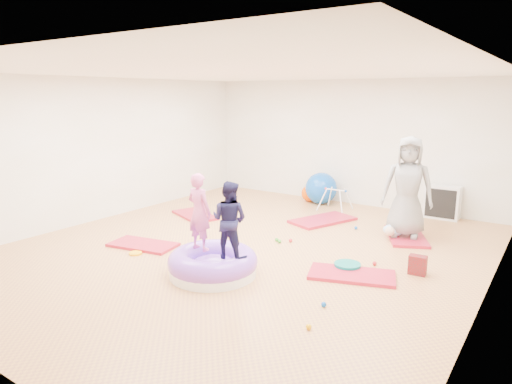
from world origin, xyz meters
The scene contains 19 objects.
room centered at (0.00, 0.00, 1.40)m, with size 7.01×8.01×2.81m.
gym_mat_front_left centered at (-1.50, -0.84, 0.02)m, with size 1.11×0.56×0.05m, color red.
gym_mat_mid_left centered at (-2.07, 1.08, 0.02)m, with size 1.11×0.55×0.05m, color red.
gym_mat_center_back centered at (0.30, 2.21, 0.03)m, with size 1.30×0.65×0.05m, color red.
gym_mat_right centered at (1.88, -0.10, 0.02)m, with size 1.17×0.58×0.05m, color red.
gym_mat_rear_right centered at (1.97, 2.10, 0.03)m, with size 1.21×0.60×0.05m, color red.
inflatable_cushion centered at (0.25, -1.13, 0.15)m, with size 1.25×1.25×0.39m.
child_pink centered at (0.00, -1.10, 0.91)m, with size 0.40×0.26×1.10m, color #E15F9F.
child_navy centered at (0.54, -1.11, 0.89)m, with size 0.51×0.40×1.05m, color #161438.
adult_caregiver centered at (1.96, 2.04, 0.92)m, with size 0.85×0.55×1.74m, color gray.
infant centered at (1.79, 1.88, 0.15)m, with size 0.34×0.35×0.20m.
ball_pit_balls centered at (0.84, 0.00, 0.03)m, with size 2.40×3.86×0.06m.
exercise_ball_blue centered at (-0.42, 3.56, 0.36)m, with size 0.72×0.72×0.72m, color blue.
exercise_ball_orange centered at (-0.73, 3.60, 0.20)m, with size 0.39×0.39×0.39m, color #EA4D00.
infant_play_gym centered at (0.13, 3.14, 0.32)m, with size 0.62×0.59×0.48m.
cube_shelf centered at (2.18, 3.79, 0.34)m, with size 0.67×0.33×0.67m.
balance_disc centered at (1.71, 0.13, 0.04)m, with size 0.38×0.38×0.08m, color #06766E.
backpack centered at (2.60, 0.49, 0.14)m, with size 0.24×0.15×0.27m, color #90050A.
yellow_toy centered at (-1.30, -1.18, 0.02)m, with size 0.21×0.21×0.03m, color #FFB400.
Camera 1 is at (4.13, -5.73, 2.47)m, focal length 32.00 mm.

